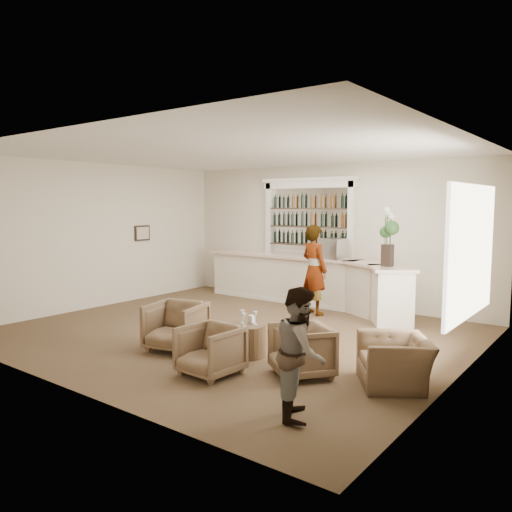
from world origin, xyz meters
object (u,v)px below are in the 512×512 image
at_px(cocktail_table, 247,340).
at_px(armchair_right, 301,351).
at_px(bar_counter, 311,281).
at_px(flower_vase, 388,233).
at_px(armchair_center, 210,350).
at_px(sommelier, 314,270).
at_px(guest, 301,352).
at_px(espresso_machine, 333,249).
at_px(armchair_left, 176,326).
at_px(armchair_far, 395,361).

height_order(cocktail_table, armchair_right, armchair_right).
bearing_deg(armchair_right, bar_counter, 157.50).
bearing_deg(bar_counter, flower_vase, -15.29).
bearing_deg(armchair_center, flower_vase, 84.06).
height_order(bar_counter, armchair_right, bar_counter).
bearing_deg(sommelier, cocktail_table, 121.60).
xyz_separation_m(cocktail_table, armchair_center, (0.13, -1.00, 0.10)).
xyz_separation_m(guest, espresso_machine, (-2.49, 5.37, 0.64)).
bearing_deg(cocktail_table, armchair_center, -82.44).
height_order(guest, armchair_center, guest).
bearing_deg(armchair_left, espresso_machine, 69.67).
height_order(bar_counter, cocktail_table, bar_counter).
xyz_separation_m(armchair_center, armchair_right, (1.03, 0.73, 0.01)).
distance_m(cocktail_table, armchair_center, 1.01).
relative_size(cocktail_table, armchair_center, 0.76).
relative_size(armchair_far, flower_vase, 0.84).
bearing_deg(sommelier, armchair_right, 137.48).
height_order(guest, armchair_far, guest).
distance_m(bar_counter, armchair_right, 4.91).
distance_m(armchair_left, armchair_right, 2.31).
bearing_deg(espresso_machine, armchair_center, -71.35).
bearing_deg(guest, armchair_center, 47.47).
relative_size(armchair_right, espresso_machine, 1.50).
relative_size(sommelier, flower_vase, 1.66).
xyz_separation_m(bar_counter, espresso_machine, (0.60, -0.02, 0.80)).
bearing_deg(bar_counter, armchair_left, -88.66).
bearing_deg(armchair_center, cocktail_table, 100.96).
bearing_deg(guest, espresso_machine, -4.77).
relative_size(bar_counter, cocktail_table, 9.75).
height_order(armchair_left, espresso_machine, espresso_machine).
height_order(armchair_far, flower_vase, flower_vase).
bearing_deg(guest, bar_counter, 0.17).
bearing_deg(armchair_right, armchair_left, -138.00).
distance_m(armchair_right, flower_vase, 3.98).
height_order(cocktail_table, sommelier, sommelier).
bearing_deg(armchair_left, guest, -31.77).
distance_m(armchair_far, flower_vase, 3.85).
bearing_deg(armchair_far, armchair_right, -103.14).
height_order(armchair_center, armchair_right, armchair_right).
xyz_separation_m(armchair_left, armchair_far, (3.46, 0.61, -0.07)).
height_order(cocktail_table, flower_vase, flower_vase).
bearing_deg(espresso_machine, flower_vase, -10.49).
bearing_deg(espresso_machine, bar_counter, -172.01).
relative_size(armchair_center, armchair_far, 0.79).
xyz_separation_m(cocktail_table, armchair_left, (-1.14, -0.43, 0.14)).
bearing_deg(bar_counter, cocktail_table, -72.76).
bearing_deg(armchair_right, armchair_center, -106.73).
height_order(guest, espresso_machine, espresso_machine).
height_order(armchair_far, espresso_machine, espresso_machine).
distance_m(sommelier, armchair_center, 4.35).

